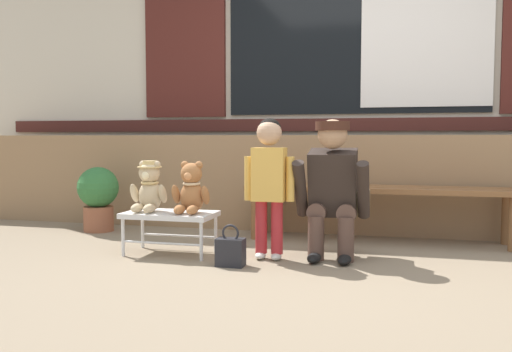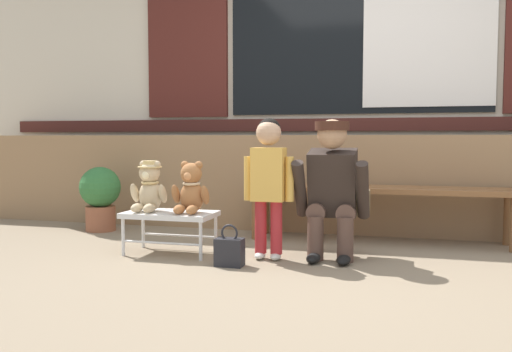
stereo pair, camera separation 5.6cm
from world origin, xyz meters
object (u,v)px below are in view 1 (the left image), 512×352
at_px(wooden_bench_long, 378,195).
at_px(potted_plant, 98,195).
at_px(small_display_bench, 170,217).
at_px(handbag_on_ground, 231,251).
at_px(teddy_bear_plain, 191,190).
at_px(adult_crouching, 334,189).
at_px(child_standing, 269,172).
at_px(teddy_bear_with_hat, 149,187).

distance_m(wooden_bench_long, potted_plant, 2.41).
xyz_separation_m(wooden_bench_long, small_display_bench, (-1.41, -0.85, -0.11)).
xyz_separation_m(wooden_bench_long, handbag_on_ground, (-0.88, -1.09, -0.28)).
relative_size(teddy_bear_plain, adult_crouching, 0.38).
xyz_separation_m(small_display_bench, child_standing, (0.72, 0.02, 0.33)).
relative_size(teddy_bear_with_hat, child_standing, 0.38).
distance_m(small_display_bench, potted_plant, 1.24).
bearing_deg(teddy_bear_with_hat, potted_plant, 139.46).
bearing_deg(teddy_bear_plain, handbag_on_ground, -33.98).
height_order(small_display_bench, adult_crouching, adult_crouching).
height_order(wooden_bench_long, teddy_bear_plain, teddy_bear_plain).
xyz_separation_m(wooden_bench_long, teddy_bear_plain, (-1.25, -0.85, 0.09)).
xyz_separation_m(small_display_bench, teddy_bear_plain, (0.16, 0.00, 0.20)).
bearing_deg(potted_plant, teddy_bear_plain, -31.82).
xyz_separation_m(wooden_bench_long, potted_plant, (-2.41, -0.12, -0.05)).
distance_m(wooden_bench_long, teddy_bear_plain, 1.51).
distance_m(adult_crouching, handbag_on_ground, 0.83).
bearing_deg(teddy_bear_plain, potted_plant, 148.18).
distance_m(wooden_bench_long, child_standing, 1.10).
distance_m(teddy_bear_plain, adult_crouching, 0.99).
distance_m(small_display_bench, teddy_bear_plain, 0.25).
bearing_deg(small_display_bench, teddy_bear_plain, 0.51).
bearing_deg(adult_crouching, teddy_bear_plain, -170.88).
height_order(small_display_bench, handbag_on_ground, small_display_bench).
bearing_deg(adult_crouching, potted_plant, 165.24).
height_order(small_display_bench, teddy_bear_plain, teddy_bear_plain).
bearing_deg(teddy_bear_with_hat, small_display_bench, -0.77).
distance_m(small_display_bench, teddy_bear_with_hat, 0.26).
height_order(wooden_bench_long, potted_plant, potted_plant).
height_order(teddy_bear_with_hat, potted_plant, teddy_bear_with_hat).
xyz_separation_m(teddy_bear_with_hat, handbag_on_ground, (0.69, -0.25, -0.38)).
bearing_deg(potted_plant, handbag_on_ground, -32.35).
xyz_separation_m(teddy_bear_with_hat, teddy_bear_plain, (0.32, -0.00, -0.01)).
xyz_separation_m(small_display_bench, adult_crouching, (1.14, 0.16, 0.21)).
bearing_deg(potted_plant, wooden_bench_long, 2.96).
bearing_deg(potted_plant, small_display_bench, -35.79).
relative_size(teddy_bear_plain, child_standing, 0.38).
height_order(teddy_bear_plain, potted_plant, teddy_bear_plain).
bearing_deg(teddy_bear_with_hat, child_standing, 1.22).
relative_size(teddy_bear_plain, potted_plant, 0.64).
distance_m(adult_crouching, potted_plant, 2.22).
bearing_deg(handbag_on_ground, potted_plant, 147.65).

